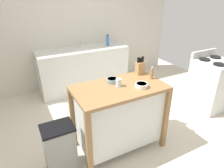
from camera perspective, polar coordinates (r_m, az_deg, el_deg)
The scene contains 13 objects.
ground_plane at distance 3.01m, azimuth 2.14°, elevation -16.13°, with size 5.98×5.98×0.00m, color beige.
wall_back at distance 4.38m, azimuth -12.75°, elevation 15.85°, with size 4.98×0.10×2.60m, color beige.
kitchen_island at distance 2.64m, azimuth 2.04°, elevation -8.68°, with size 1.14×0.64×0.92m.
knife_block at distance 2.79m, azimuth 8.03°, elevation 4.68°, with size 0.11×0.09×0.25m.
bowl_ceramic_wide at distance 2.53m, azimuth 0.09°, elevation 1.08°, with size 0.15×0.15×0.05m.
bowl_ceramic_small at distance 2.44m, azimuth 8.43°, elevation -0.32°, with size 0.16×0.16×0.05m.
drinking_cup at distance 2.42m, azimuth 1.88°, elevation 0.41°, with size 0.07×0.07×0.10m.
pepper_grinder at distance 2.67m, azimuth 11.34°, elevation 3.13°, with size 0.04×0.04×0.17m.
trash_bin at distance 2.52m, azimuth -14.66°, elevation -17.42°, with size 0.36×0.28×0.63m.
sink_counter at distance 4.33m, azimuth -8.09°, elevation 4.35°, with size 1.87×0.60×0.89m.
sink_faucet at distance 4.29m, azimuth -9.21°, elevation 11.83°, with size 0.02×0.02×0.22m.
bottle_hand_soap at distance 4.35m, azimuth -1.24°, elevation 12.34°, with size 0.06×0.06×0.24m.
stove at distance 3.99m, azimuth 26.56°, elevation -0.04°, with size 0.60×0.60×1.01m.
Camera 1 is at (-1.13, -1.93, 2.00)m, focal length 31.94 mm.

